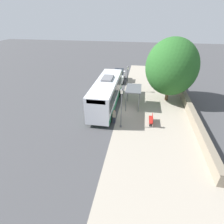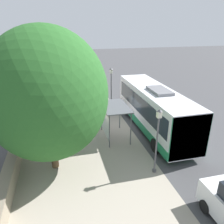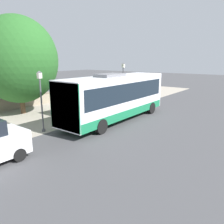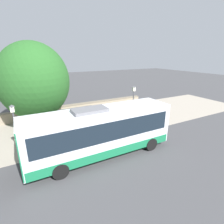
% 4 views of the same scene
% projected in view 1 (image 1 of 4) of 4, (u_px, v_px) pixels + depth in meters
% --- Properties ---
extents(ground_plane, '(120.00, 120.00, 0.00)m').
position_uv_depth(ground_plane, '(119.00, 110.00, 22.15)').
color(ground_plane, '#424244').
rests_on(ground_plane, ground).
extents(sidewalk_plaza, '(9.00, 44.00, 0.02)m').
position_uv_depth(sidewalk_plaza, '(155.00, 113.00, 21.49)').
color(sidewalk_plaza, '#9E9384').
rests_on(sidewalk_plaza, ground).
extents(stone_wall, '(0.60, 20.00, 1.20)m').
position_uv_depth(stone_wall, '(191.00, 111.00, 20.60)').
color(stone_wall, gray).
rests_on(stone_wall, ground).
extents(bus, '(2.70, 10.50, 3.71)m').
position_uv_depth(bus, '(107.00, 93.00, 22.11)').
color(bus, silver).
rests_on(bus, ground).
extents(bus_shelter, '(1.88, 3.16, 2.60)m').
position_uv_depth(bus_shelter, '(135.00, 91.00, 21.91)').
color(bus_shelter, '#515459').
rests_on(bus_shelter, ground).
extents(pedestrian, '(0.34, 0.22, 1.66)m').
position_uv_depth(pedestrian, '(114.00, 116.00, 19.07)').
color(pedestrian, '#2D3347').
rests_on(pedestrian, ground).
extents(bench, '(0.40, 1.70, 0.88)m').
position_uv_depth(bench, '(151.00, 120.00, 19.27)').
color(bench, maroon).
rests_on(bench, ground).
extents(street_lamp_near, '(0.28, 0.28, 4.05)m').
position_uv_depth(street_lamp_near, '(128.00, 77.00, 26.05)').
color(street_lamp_near, '#4C4C51').
rests_on(street_lamp_near, ground).
extents(street_lamp_far, '(0.28, 0.28, 4.44)m').
position_uv_depth(street_lamp_far, '(121.00, 105.00, 17.59)').
color(street_lamp_far, '#4C4C51').
rests_on(street_lamp_far, ground).
extents(shade_tree, '(6.65, 6.65, 8.33)m').
position_uv_depth(shade_tree, '(172.00, 67.00, 22.43)').
color(shade_tree, brown).
rests_on(shade_tree, ground).
extents(parked_car_behind_bus, '(1.99, 3.97, 2.08)m').
position_uv_depth(parked_car_behind_bus, '(119.00, 76.00, 31.04)').
color(parked_car_behind_bus, silver).
rests_on(parked_car_behind_bus, ground).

